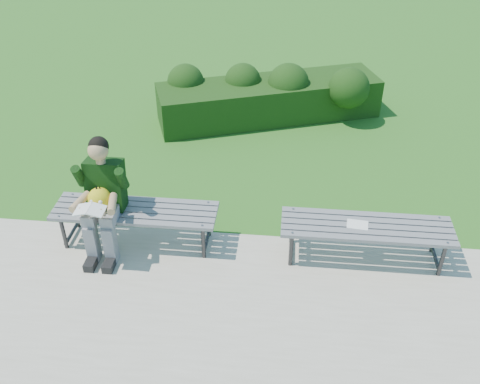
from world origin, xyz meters
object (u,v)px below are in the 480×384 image
(seated_boy, at_px, (102,195))
(bench_right, at_px, (366,229))
(hedge, at_px, (271,95))
(paper_sheet, at_px, (358,225))
(bench_left, at_px, (135,213))

(seated_boy, bearing_deg, bench_right, 1.41)
(hedge, xyz_separation_m, bench_right, (1.20, -3.34, 0.03))
(paper_sheet, bearing_deg, hedge, 108.20)
(hedge, xyz_separation_m, paper_sheet, (1.10, -3.34, 0.08))
(hedge, bearing_deg, bench_left, -111.54)
(bench_right, relative_size, paper_sheet, 7.62)
(bench_right, xyz_separation_m, paper_sheet, (-0.10, 0.00, 0.06))
(hedge, xyz_separation_m, seated_boy, (-1.61, -3.41, 0.32))
(hedge, height_order, paper_sheet, hedge)
(hedge, relative_size, seated_boy, 2.73)
(bench_left, bearing_deg, paper_sheet, -0.62)
(bench_left, relative_size, paper_sheet, 7.62)
(hedge, relative_size, paper_sheet, 15.21)
(bench_right, xyz_separation_m, seated_boy, (-2.81, -0.07, 0.30))
(hedge, height_order, seated_boy, seated_boy)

